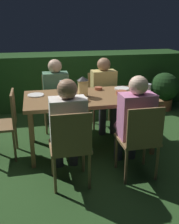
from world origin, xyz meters
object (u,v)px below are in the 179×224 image
object	(u,v)px
side_table	(62,82)
plate_a	(36,95)
wine_glass_a	(143,86)
bowl_olives	(66,96)
chair_side_right_a	(56,99)
wine_glass_c	(148,88)
chair_side_left_a	(70,145)
chair_side_right_b	(101,97)
plate_b	(122,88)
potted_plant_by_hedge	(164,89)
person_in_pink	(134,119)
person_in_mustard	(104,91)
person_in_cream	(67,124)
lantern_centerpiece	(83,85)
person_in_green	(56,94)
bowl_salad	(98,88)
bowl_bread	(82,99)
dining_table	(90,100)
bowl_dip	(121,92)
wine_glass_b	(62,84)
chair_head_near	(5,121)
green_bottle_on_table	(66,93)
wine_glass_d	(137,92)
chair_side_left_b	(140,138)
ice_bucket	(62,67)

from	to	relation	value
side_table	plate_a	bearing A→B (deg)	-105.56
wine_glass_a	bowl_olives	world-z (taller)	wine_glass_a
chair_side_right_a	wine_glass_c	world-z (taller)	wine_glass_c
chair_side_left_a	chair_side_right_b	size ratio (longest dim) A/B	1.00
chair_side_right_b	plate_b	xyz separation A→B (m)	(0.16, -0.58, 0.28)
chair_side_right_b	potted_plant_by_hedge	world-z (taller)	chair_side_right_b
chair_side_right_a	wine_glass_c	bearing A→B (deg)	-42.54
chair_side_right_b	wine_glass_c	world-z (taller)	wine_glass_c
person_in_pink	person_in_mustard	world-z (taller)	same
person_in_cream	lantern_centerpiece	size ratio (longest dim) A/B	4.34
person_in_green	potted_plant_by_hedge	size ratio (longest dim) A/B	1.56
bowl_salad	person_in_mustard	bearing A→B (deg)	62.05
wine_glass_a	side_table	distance (m)	2.51
bowl_bread	side_table	xyz separation A→B (m)	(0.04, 2.47, -0.34)
person_in_pink	chair_side_right_a	world-z (taller)	person_in_pink
person_in_pink	chair_side_left_a	distance (m)	0.80
dining_table	bowl_dip	world-z (taller)	bowl_dip
person_in_cream	lantern_centerpiece	distance (m)	0.73
dining_table	person_in_pink	distance (m)	0.74
side_table	potted_plant_by_hedge	world-z (taller)	potted_plant_by_hedge
person_in_mustard	lantern_centerpiece	distance (m)	0.84
wine_glass_b	potted_plant_by_hedge	distance (m)	2.42
plate_a	potted_plant_by_hedge	xyz separation A→B (m)	(2.48, 1.15, -0.35)
chair_head_near	person_in_cream	world-z (taller)	person_in_cream
lantern_centerpiece	plate_a	bearing A→B (deg)	163.82
green_bottle_on_table	potted_plant_by_hedge	distance (m)	2.65
wine_glass_b	lantern_centerpiece	bearing A→B (deg)	-45.07
chair_side_right_b	wine_glass_d	size ratio (longest dim) A/B	5.15
person_in_pink	wine_glass_a	distance (m)	0.70
person_in_green	plate_b	xyz separation A→B (m)	(0.92, -0.38, 0.13)
chair_side_left_a	chair_side_right_a	bearing A→B (deg)	90.00
person_in_cream	potted_plant_by_hedge	bearing A→B (deg)	41.82
bowl_bread	potted_plant_by_hedge	xyz separation A→B (m)	(1.93, 1.52, -0.37)
chair_side_right_b	chair_side_right_a	world-z (taller)	same
chair_side_left_b	person_in_cream	world-z (taller)	person_in_cream
person_in_cream	bowl_bread	world-z (taller)	person_in_cream
person_in_mustard	ice_bucket	size ratio (longest dim) A/B	3.35
lantern_centerpiece	ice_bucket	distance (m)	2.28
chair_side_left_a	plate_b	size ratio (longest dim) A/B	3.85
person_in_mustard	person_in_green	bearing A→B (deg)	180.00
lantern_centerpiece	bowl_salad	bearing A→B (deg)	45.45
potted_plant_by_hedge	plate_a	bearing A→B (deg)	-155.19
chair_head_near	potted_plant_by_hedge	xyz separation A→B (m)	(2.88, 1.31, -0.08)
person_in_cream	plate_b	world-z (taller)	person_in_cream
wine_glass_a	potted_plant_by_hedge	size ratio (longest dim) A/B	0.23
plate_a	person_in_cream	bearing A→B (deg)	-68.61
lantern_centerpiece	wine_glass_b	distance (m)	0.34
dining_table	side_table	size ratio (longest dim) A/B	2.54
plate_b	bowl_olives	xyz separation A→B (m)	(-0.85, -0.25, 0.02)
plate_b	potted_plant_by_hedge	xyz separation A→B (m)	(1.25, 1.06, -0.35)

